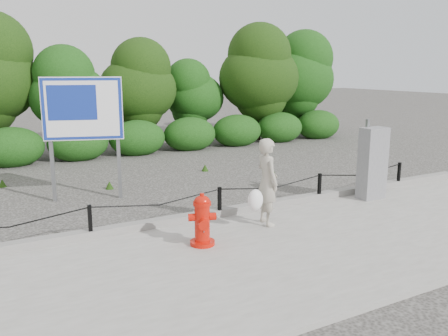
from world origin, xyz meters
name	(u,v)px	position (x,y,z in m)	size (l,w,h in m)	color
ground	(220,221)	(0.00, 0.00, 0.00)	(90.00, 90.00, 0.00)	#2D2B28
sidewalk	(279,253)	(0.00, -2.00, 0.04)	(14.00, 4.00, 0.08)	gray
curb	(218,213)	(0.00, 0.05, 0.15)	(14.00, 0.22, 0.14)	slate
chain_barrier	(220,198)	(0.00, 0.00, 0.46)	(10.06, 0.06, 0.60)	black
treeline	(107,80)	(0.38, 8.94, 2.52)	(20.52, 3.74, 4.61)	black
fire_hydrant	(202,221)	(-0.96, -1.18, 0.50)	(0.53, 0.53, 0.88)	red
pedestrian	(266,183)	(0.54, -0.81, 0.87)	(0.72, 0.63, 1.62)	#A39C8B
utility_cabinet	(372,163)	(3.61, -0.44, 0.88)	(0.61, 0.43, 1.75)	gray
advertising_sign	(83,114)	(-1.91, 2.76, 1.94)	(1.65, 0.62, 2.75)	slate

